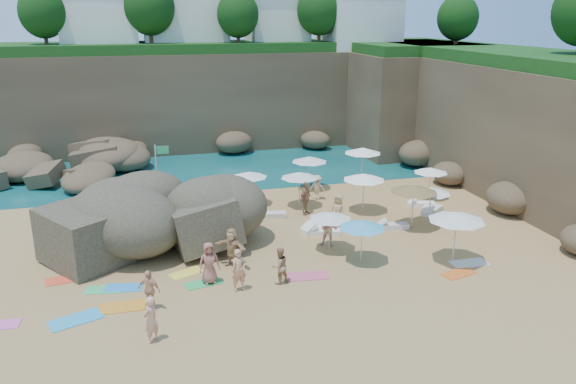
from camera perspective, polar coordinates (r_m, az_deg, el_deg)
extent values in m
plane|color=tan|center=(27.43, -2.46, -6.15)|extent=(120.00, 120.00, 0.00)
plane|color=#0C4751|center=(55.91, -9.10, 6.00)|extent=(120.00, 120.00, 0.00)
cube|color=brown|center=(50.57, -6.43, 9.50)|extent=(44.00, 8.00, 8.00)
cube|color=brown|center=(41.19, 21.76, 6.52)|extent=(8.00, 30.00, 8.00)
cube|color=brown|center=(50.29, 11.84, 9.19)|extent=(10.00, 12.00, 8.00)
cube|color=white|center=(50.63, -18.63, 16.41)|extent=(6.00, 5.00, 5.50)
cube|color=white|center=(51.73, -10.51, 17.57)|extent=(7.00, 6.00, 6.50)
cube|color=white|center=(52.02, -1.16, 17.01)|extent=(5.00, 5.00, 5.00)
cube|color=white|center=(52.23, 7.23, 17.43)|extent=(6.00, 6.00, 6.00)
sphere|color=#11380F|center=(49.02, -23.66, 16.40)|extent=(3.60, 3.60, 3.60)
sphere|color=#11380F|center=(48.57, -13.93, 17.78)|extent=(4.05, 4.05, 4.05)
sphere|color=#11380F|center=(48.26, -5.13, 17.54)|extent=(3.42, 3.42, 3.42)
sphere|color=#11380F|center=(49.94, 3.21, 17.95)|extent=(3.78, 3.78, 3.78)
sphere|color=#11380F|center=(47.25, 16.87, 16.60)|extent=(3.15, 3.15, 3.15)
cylinder|color=white|center=(56.28, -26.34, 7.59)|extent=(0.10, 0.10, 6.00)
cylinder|color=white|center=(56.00, -24.83, 7.75)|extent=(0.10, 0.10, 6.00)
cylinder|color=silver|center=(33.05, -13.14, 1.29)|extent=(0.08, 0.08, 4.04)
cube|color=#28A259|center=(32.64, -12.65, 4.19)|extent=(0.71, 0.09, 0.45)
cylinder|color=silver|center=(33.87, -3.94, 0.28)|extent=(0.06, 0.06, 1.96)
cone|color=silver|center=(33.61, -3.98, 1.80)|extent=(2.20, 2.20, 0.33)
cylinder|color=silver|center=(36.89, 2.17, 1.87)|extent=(0.06, 0.06, 2.08)
cone|color=silver|center=(36.64, 2.19, 3.36)|extent=(2.34, 2.34, 0.36)
cylinder|color=silver|center=(38.85, 7.54, 2.67)|extent=(0.07, 0.07, 2.26)
cone|color=white|center=(38.59, 7.60, 4.21)|extent=(2.53, 2.53, 0.39)
cylinder|color=silver|center=(36.12, 14.21, 0.81)|extent=(0.05, 0.05, 1.87)
cone|color=white|center=(35.88, 14.31, 2.17)|extent=(2.10, 2.10, 0.32)
cylinder|color=silver|center=(33.46, 1.17, 0.16)|extent=(0.06, 0.06, 2.01)
cone|color=silver|center=(33.19, 1.18, 1.73)|extent=(2.26, 2.26, 0.34)
cylinder|color=silver|center=(30.82, 12.54, -1.57)|extent=(0.07, 0.07, 2.28)
cone|color=red|center=(30.49, 12.68, 0.36)|extent=(2.56, 2.56, 0.39)
cylinder|color=silver|center=(31.80, 14.20, -1.42)|extent=(0.06, 0.06, 1.94)
cone|color=silver|center=(31.52, 14.33, 0.16)|extent=(2.17, 2.17, 0.33)
cylinder|color=silver|center=(32.84, 7.65, -0.20)|extent=(0.06, 0.06, 2.17)
cone|color=white|center=(32.55, 7.72, 1.54)|extent=(2.44, 2.44, 0.37)
cylinder|color=silver|center=(27.35, 4.26, -4.15)|extent=(0.05, 0.05, 1.85)
cone|color=silver|center=(27.03, 4.30, -2.42)|extent=(2.08, 2.08, 0.32)
cylinder|color=silver|center=(26.24, 7.47, -5.15)|extent=(0.06, 0.06, 1.92)
cone|color=#3DA1D2|center=(25.91, 7.55, -3.29)|extent=(2.15, 2.15, 0.33)
cylinder|color=silver|center=(27.04, 16.57, -4.60)|extent=(0.07, 0.07, 2.33)
cone|color=silver|center=(26.65, 16.78, -2.39)|extent=(2.61, 2.61, 0.40)
cube|color=silver|center=(31.96, -1.89, -2.34)|extent=(1.94, 0.94, 0.29)
cube|color=white|center=(34.74, 13.40, -1.21)|extent=(1.68, 0.84, 0.25)
cube|color=silver|center=(33.72, 14.44, -1.83)|extent=(1.84, 1.62, 0.29)
cube|color=white|center=(29.56, 3.70, -4.10)|extent=(1.74, 0.97, 0.26)
cube|color=silver|center=(30.85, 10.60, -3.42)|extent=(1.75, 0.81, 0.26)
cube|color=white|center=(29.93, 3.08, -3.75)|extent=(2.06, 1.29, 0.30)
cube|color=#28A0D6|center=(23.20, -20.78, -12.03)|extent=(2.11, 1.57, 0.03)
cube|color=orange|center=(23.54, -16.35, -11.11)|extent=(1.86, 0.96, 0.03)
cube|color=green|center=(24.68, -8.60, -9.16)|extent=(1.66, 1.05, 0.03)
cube|color=#FFE943|center=(25.71, -10.29, -8.11)|extent=(1.64, 1.27, 0.03)
cube|color=#F2492A|center=(26.59, -21.64, -8.24)|extent=(1.79, 1.13, 0.03)
cube|color=#2A8EE3|center=(25.04, -16.37, -9.30)|extent=(1.67, 1.05, 0.03)
cube|color=#CA4E6C|center=(25.06, 2.05, -8.52)|extent=(1.89, 1.11, 0.03)
cube|color=orange|center=(26.40, 16.91, -7.91)|extent=(1.73, 1.18, 0.03)
cube|color=#38C76F|center=(25.11, -18.20, -9.40)|extent=(1.64, 1.02, 0.03)
cube|color=silver|center=(27.58, 17.93, -6.88)|extent=(1.73, 0.88, 0.03)
imported|color=#AE7F57|center=(24.11, -0.86, -7.49)|extent=(0.96, 0.85, 1.64)
imported|color=#DFAF7F|center=(34.88, 3.01, 0.48)|extent=(1.07, 0.91, 1.56)
imported|color=#A37351|center=(32.20, 1.78, -0.63)|extent=(1.13, 1.14, 1.94)
imported|color=tan|center=(30.65, 5.13, -1.84)|extent=(0.93, 0.94, 1.75)
imported|color=tan|center=(31.51, -22.06, -2.44)|extent=(1.74, 0.50, 1.87)
imported|color=#DE9D7E|center=(20.65, -13.78, -12.46)|extent=(0.74, 0.75, 1.75)
imported|color=#E1A680|center=(23.04, -13.82, -11.03)|extent=(1.67, 1.88, 0.40)
imported|color=#9D5C4E|center=(24.57, -7.95, -8.64)|extent=(1.12, 1.93, 0.49)
imported|color=tan|center=(25.99, -5.69, -7.04)|extent=(2.48, 2.49, 0.49)
imported|color=tan|center=(23.85, -4.94, -9.46)|extent=(0.99, 1.90, 0.43)
imported|color=#EFA488|center=(28.01, 4.13, -4.92)|extent=(1.57, 1.98, 0.67)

